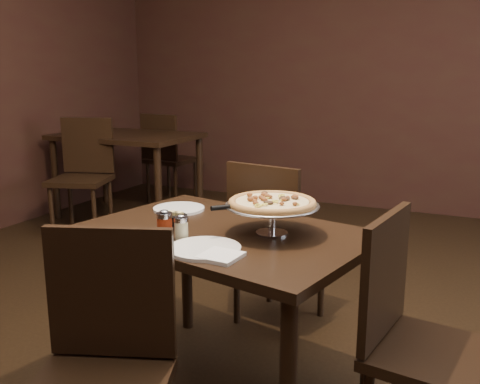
% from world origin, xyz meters
% --- Properties ---
extents(room, '(6.04, 7.04, 2.84)m').
position_xyz_m(room, '(0.06, 0.03, 1.40)').
color(room, black).
rests_on(room, ground).
extents(dining_table, '(1.32, 1.01, 0.74)m').
position_xyz_m(dining_table, '(-0.05, -0.07, 0.64)').
color(dining_table, black).
rests_on(dining_table, ground).
extents(background_table, '(1.30, 0.86, 0.81)m').
position_xyz_m(background_table, '(-2.20, 2.16, 0.70)').
color(background_table, black).
rests_on(background_table, ground).
extents(pizza_stand, '(0.39, 0.39, 0.16)m').
position_xyz_m(pizza_stand, '(0.15, -0.03, 0.87)').
color(pizza_stand, silver).
rests_on(pizza_stand, dining_table).
extents(parmesan_shaker, '(0.06, 0.06, 0.10)m').
position_xyz_m(parmesan_shaker, '(-0.15, -0.25, 0.79)').
color(parmesan_shaker, beige).
rests_on(parmesan_shaker, dining_table).
extents(pepper_flake_shaker, '(0.06, 0.06, 0.11)m').
position_xyz_m(pepper_flake_shaker, '(-0.22, -0.25, 0.79)').
color(pepper_flake_shaker, maroon).
rests_on(pepper_flake_shaker, dining_table).
extents(packet_caddy, '(0.09, 0.09, 0.07)m').
position_xyz_m(packet_caddy, '(-0.25, -0.12, 0.77)').
color(packet_caddy, black).
rests_on(packet_caddy, dining_table).
extents(napkin_stack, '(0.15, 0.15, 0.01)m').
position_xyz_m(napkin_stack, '(0.10, -0.39, 0.75)').
color(napkin_stack, white).
rests_on(napkin_stack, dining_table).
extents(plate_left, '(0.25, 0.25, 0.01)m').
position_xyz_m(plate_left, '(-0.40, 0.14, 0.74)').
color(plate_left, white).
rests_on(plate_left, dining_table).
extents(plate_near, '(0.27, 0.27, 0.01)m').
position_xyz_m(plate_near, '(0.00, -0.33, 0.74)').
color(plate_near, white).
rests_on(plate_near, dining_table).
extents(serving_spatula, '(0.17, 0.17, 0.02)m').
position_xyz_m(serving_spatula, '(0.01, -0.17, 0.86)').
color(serving_spatula, silver).
rests_on(serving_spatula, pizza_stand).
extents(chair_far, '(0.50, 0.50, 0.93)m').
position_xyz_m(chair_far, '(-0.08, 0.60, 0.51)').
color(chair_far, black).
rests_on(chair_far, ground).
extents(chair_near, '(0.54, 0.54, 0.91)m').
position_xyz_m(chair_near, '(-0.11, -0.81, 0.50)').
color(chair_near, black).
rests_on(chair_near, ground).
extents(chair_side, '(0.48, 0.48, 0.91)m').
position_xyz_m(chair_side, '(0.76, -0.20, 0.50)').
color(chair_side, black).
rests_on(chair_side, ground).
extents(bg_chair_far, '(0.49, 0.49, 0.96)m').
position_xyz_m(bg_chair_far, '(-2.14, 2.76, 0.53)').
color(bg_chair_far, black).
rests_on(bg_chair_far, ground).
extents(bg_chair_near, '(0.59, 0.59, 1.00)m').
position_xyz_m(bg_chair_near, '(-2.25, 1.58, 0.54)').
color(bg_chair_near, black).
rests_on(bg_chair_near, ground).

